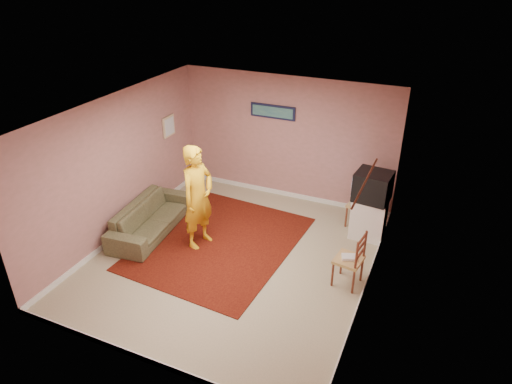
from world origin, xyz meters
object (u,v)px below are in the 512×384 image
at_px(person, 198,197).
at_px(chair_a, 361,200).
at_px(crt_tv, 373,186).
at_px(chair_b, 349,253).
at_px(tv_cabinet, 369,217).
at_px(sofa, 151,218).

bearing_deg(person, chair_a, -43.15).
xyz_separation_m(crt_tv, chair_b, (-0.01, -1.53, -0.45)).
xyz_separation_m(crt_tv, person, (-2.69, -1.48, -0.07)).
bearing_deg(crt_tv, chair_a, 135.55).
distance_m(tv_cabinet, chair_a, 0.40).
distance_m(tv_cabinet, person, 3.13).
distance_m(chair_a, person, 3.04).
bearing_deg(chair_b, person, -83.02).
distance_m(tv_cabinet, crt_tv, 0.64).
xyz_separation_m(crt_tv, chair_a, (-0.22, 0.27, -0.45)).
height_order(tv_cabinet, chair_b, chair_b).
bearing_deg(person, tv_cabinet, -49.65).
bearing_deg(tv_cabinet, chair_b, -90.45).
relative_size(chair_a, person, 0.27).
bearing_deg(chair_b, sofa, -82.51).
bearing_deg(person, sofa, 102.30).
height_order(tv_cabinet, sofa, tv_cabinet).
height_order(chair_a, sofa, chair_a).
relative_size(tv_cabinet, person, 0.40).
distance_m(chair_a, sofa, 3.94).
distance_m(crt_tv, chair_b, 1.59).
relative_size(chair_a, chair_b, 0.99).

